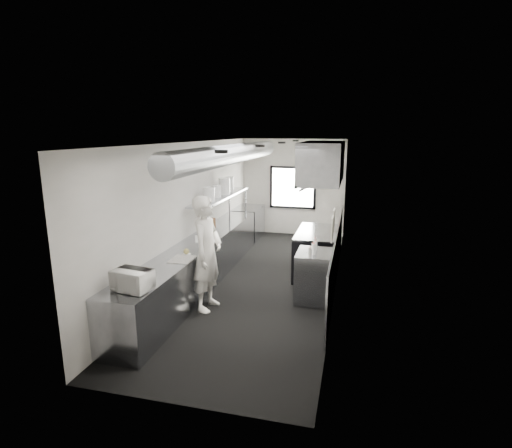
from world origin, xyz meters
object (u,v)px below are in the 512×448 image
Objects in this scene: exhaust_hood at (322,162)px; squeeze_bottle_b at (314,249)px; microwave at (132,280)px; cutting_board at (206,239)px; squeeze_bottle_e at (315,243)px; line_cook at (207,254)px; squeeze_bottle_c at (313,248)px; range at (316,252)px; plate_stack_b at (216,191)px; knife_block at (210,224)px; plate_stack_d at (229,184)px; far_work_table at (248,223)px; bottle_station at (315,276)px; prep_counter at (200,263)px; squeeze_bottle_a at (310,253)px; plate_stack_c at (224,186)px; squeeze_bottle_d at (316,246)px; small_plate at (186,254)px; deli_tub_a at (134,274)px; plate_stack_a at (209,194)px; pass_shelf at (221,197)px; deli_tub_b at (131,275)px.

squeeze_bottle_b is at bearing -88.55° from exhaust_hood.
cutting_board is (0.01, 2.73, -0.13)m from microwave.
squeeze_bottle_e is at bearing 93.84° from squeeze_bottle_b.
squeeze_bottle_c is (1.70, 0.79, -0.01)m from line_cook.
plate_stack_b reaches higher than range.
knife_block is 1.50m from plate_stack_d.
squeeze_bottle_b is (2.29, -4.05, 0.55)m from far_work_table.
exhaust_hood reaches higher than bottle_station.
squeeze_bottle_a reaches higher than prep_counter.
plate_stack_d is 1.82× the size of squeeze_bottle_b.
knife_block is at bearing -93.27° from plate_stack_b.
plate_stack_c is 3.11m from squeeze_bottle_c.
squeeze_bottle_d reaches higher than prep_counter.
small_plate is 0.43× the size of plate_stack_c.
cutting_board is 2.19m from squeeze_bottle_e.
deli_tub_a is 0.34× the size of plate_stack_c.
plate_stack_b is 1.67× the size of squeeze_bottle_d.
plate_stack_b reaches higher than squeeze_bottle_d.
bottle_station is at bearing 80.09° from squeeze_bottle_a.
plate_stack_a reaches higher than prep_counter.
bottle_station is (0.11, -1.40, -0.02)m from range.
knife_block reaches higher than squeeze_bottle_a.
squeeze_bottle_c is at bearing -60.07° from far_work_table.
pass_shelf reaches higher than prep_counter.
deli_tub_b is at bearing -96.70° from cutting_board.
plate_stack_a reaches higher than small_plate.
pass_shelf is (-0.04, 1.50, 1.09)m from prep_counter.
plate_stack_b is at bearing -91.77° from far_work_table.
plate_stack_d is (-0.08, 2.22, 1.30)m from prep_counter.
bottle_station is at bearing 84.58° from squeeze_bottle_b.
small_plate reaches higher than far_work_table.
exhaust_hood is at bearing -7.47° from pass_shelf.
squeeze_bottle_c is 0.84× the size of squeeze_bottle_e.
range is 0.81× the size of line_cook.
exhaust_hood is at bearing -0.00° from range.
deli_tub_a is at bearing 150.78° from line_cook.
deli_tub_b is at bearing -92.07° from plate_stack_b.
pass_shelf is 3.71m from deli_tub_b.
plate_stack_b is 2.86m from squeeze_bottle_c.
bottle_station is 0.46× the size of line_cook.
plate_stack_b is at bearing 92.09° from plate_stack_a.
squeeze_bottle_a is (2.17, 2.01, -0.05)m from microwave.
knife_block is 0.94× the size of plate_stack_b.
pass_shelf is at bearing 87.77° from deli_tub_a.
range is 9.77× the size of squeeze_bottle_d.
pass_shelf reaches higher than squeeze_bottle_b.
deli_tub_a is at bearing -125.73° from range.
squeeze_bottle_d is at bearing -76.44° from squeeze_bottle_e.
squeeze_bottle_a is at bearing -62.19° from far_work_table.
deli_tub_b is 0.46× the size of plate_stack_a.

